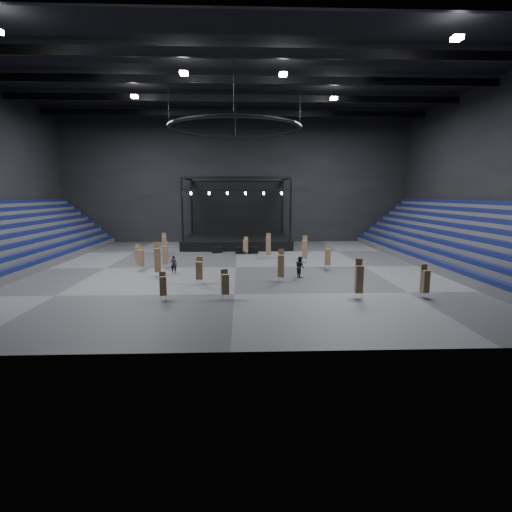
{
  "coord_description": "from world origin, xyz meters",
  "views": [
    {
      "loc": [
        0.48,
        -38.06,
        7.03
      ],
      "look_at": [
        1.87,
        -2.0,
        1.4
      ],
      "focal_mm": 28.0,
      "sensor_mm": 36.0,
      "label": 1
    }
  ],
  "objects_px": {
    "flight_case_mid": "(241,250)",
    "chair_stack_10": "(359,278)",
    "flight_case_right": "(253,250)",
    "chair_stack_8": "(225,284)",
    "chair_stack_11": "(281,265)",
    "chair_stack_13": "(137,253)",
    "man_center": "(174,264)",
    "chair_stack_0": "(305,249)",
    "stage": "(237,235)",
    "chair_stack_12": "(141,257)",
    "flight_case_left": "(217,250)",
    "chair_stack_14": "(246,245)",
    "chair_stack_3": "(157,259)",
    "chair_stack_7": "(199,270)",
    "chair_stack_1": "(164,244)",
    "chair_stack_2": "(165,255)",
    "crew_member": "(300,267)",
    "chair_stack_4": "(425,281)",
    "chair_stack_5": "(163,285)",
    "chair_stack_6": "(328,256)"
  },
  "relations": [
    {
      "from": "chair_stack_3",
      "to": "chair_stack_7",
      "type": "distance_m",
      "value": 4.99
    },
    {
      "from": "stage",
      "to": "flight_case_left",
      "type": "xyz_separation_m",
      "value": [
        -2.38,
        -6.69,
        -1.06
      ]
    },
    {
      "from": "chair_stack_10",
      "to": "chair_stack_11",
      "type": "distance_m",
      "value": 7.15
    },
    {
      "from": "chair_stack_12",
      "to": "flight_case_left",
      "type": "bearing_deg",
      "value": 56.76
    },
    {
      "from": "flight_case_right",
      "to": "chair_stack_6",
      "type": "distance_m",
      "value": 12.33
    },
    {
      "from": "flight_case_right",
      "to": "man_center",
      "type": "bearing_deg",
      "value": -123.08
    },
    {
      "from": "stage",
      "to": "man_center",
      "type": "height_order",
      "value": "stage"
    },
    {
      "from": "flight_case_mid",
      "to": "chair_stack_1",
      "type": "bearing_deg",
      "value": -174.37
    },
    {
      "from": "flight_case_mid",
      "to": "chair_stack_14",
      "type": "height_order",
      "value": "chair_stack_14"
    },
    {
      "from": "chair_stack_13",
      "to": "man_center",
      "type": "bearing_deg",
      "value": -53.22
    },
    {
      "from": "stage",
      "to": "chair_stack_11",
      "type": "bearing_deg",
      "value": -80.8
    },
    {
      "from": "chair_stack_0",
      "to": "chair_stack_3",
      "type": "bearing_deg",
      "value": -140.53
    },
    {
      "from": "chair_stack_11",
      "to": "chair_stack_12",
      "type": "height_order",
      "value": "chair_stack_11"
    },
    {
      "from": "chair_stack_8",
      "to": "crew_member",
      "type": "relative_size",
      "value": 1.14
    },
    {
      "from": "chair_stack_13",
      "to": "crew_member",
      "type": "xyz_separation_m",
      "value": [
        15.68,
        -7.93,
        -0.13
      ]
    },
    {
      "from": "flight_case_left",
      "to": "chair_stack_14",
      "type": "height_order",
      "value": "chair_stack_14"
    },
    {
      "from": "flight_case_right",
      "to": "chair_stack_14",
      "type": "height_order",
      "value": "chair_stack_14"
    },
    {
      "from": "chair_stack_8",
      "to": "chair_stack_7",
      "type": "bearing_deg",
      "value": 101.28
    },
    {
      "from": "chair_stack_6",
      "to": "chair_stack_10",
      "type": "height_order",
      "value": "chair_stack_10"
    },
    {
      "from": "chair_stack_10",
      "to": "stage",
      "type": "bearing_deg",
      "value": 109.24
    },
    {
      "from": "flight_case_mid",
      "to": "chair_stack_4",
      "type": "relative_size",
      "value": 0.52
    },
    {
      "from": "chair_stack_5",
      "to": "chair_stack_12",
      "type": "bearing_deg",
      "value": 96.3
    },
    {
      "from": "chair_stack_2",
      "to": "crew_member",
      "type": "distance_m",
      "value": 13.05
    },
    {
      "from": "chair_stack_5",
      "to": "man_center",
      "type": "height_order",
      "value": "chair_stack_5"
    },
    {
      "from": "flight_case_right",
      "to": "chair_stack_8",
      "type": "height_order",
      "value": "chair_stack_8"
    },
    {
      "from": "chair_stack_1",
      "to": "chair_stack_8",
      "type": "relative_size",
      "value": 1.25
    },
    {
      "from": "flight_case_mid",
      "to": "chair_stack_3",
      "type": "distance_m",
      "value": 14.9
    },
    {
      "from": "flight_case_left",
      "to": "man_center",
      "type": "distance_m",
      "value": 12.58
    },
    {
      "from": "chair_stack_8",
      "to": "chair_stack_10",
      "type": "relative_size",
      "value": 0.76
    },
    {
      "from": "stage",
      "to": "chair_stack_11",
      "type": "relative_size",
      "value": 5.29
    },
    {
      "from": "chair_stack_1",
      "to": "chair_stack_12",
      "type": "relative_size",
      "value": 1.13
    },
    {
      "from": "chair_stack_4",
      "to": "chair_stack_14",
      "type": "height_order",
      "value": "chair_stack_4"
    },
    {
      "from": "chair_stack_11",
      "to": "chair_stack_14",
      "type": "height_order",
      "value": "chair_stack_11"
    },
    {
      "from": "flight_case_left",
      "to": "chair_stack_14",
      "type": "relative_size",
      "value": 0.55
    },
    {
      "from": "flight_case_right",
      "to": "chair_stack_8",
      "type": "bearing_deg",
      "value": -96.94
    },
    {
      "from": "chair_stack_3",
      "to": "crew_member",
      "type": "bearing_deg",
      "value": -20.98
    },
    {
      "from": "stage",
      "to": "man_center",
      "type": "xyz_separation_m",
      "value": [
        -5.54,
        -18.86,
        -0.66
      ]
    },
    {
      "from": "stage",
      "to": "chair_stack_3",
      "type": "height_order",
      "value": "stage"
    },
    {
      "from": "flight_case_mid",
      "to": "chair_stack_10",
      "type": "distance_m",
      "value": 22.37
    },
    {
      "from": "chair_stack_13",
      "to": "chair_stack_11",
      "type": "bearing_deg",
      "value": -37.52
    },
    {
      "from": "chair_stack_1",
      "to": "chair_stack_2",
      "type": "xyz_separation_m",
      "value": [
        1.67,
        -8.3,
        -0.01
      ]
    },
    {
      "from": "chair_stack_2",
      "to": "crew_member",
      "type": "bearing_deg",
      "value": -22.29
    },
    {
      "from": "chair_stack_1",
      "to": "chair_stack_2",
      "type": "relative_size",
      "value": 1.01
    },
    {
      "from": "crew_member",
      "to": "flight_case_left",
      "type": "bearing_deg",
      "value": 10.92
    },
    {
      "from": "chair_stack_0",
      "to": "chair_stack_10",
      "type": "bearing_deg",
      "value": -70.79
    },
    {
      "from": "chair_stack_1",
      "to": "chair_stack_13",
      "type": "distance_m",
      "value": 5.35
    },
    {
      "from": "chair_stack_3",
      "to": "chair_stack_11",
      "type": "relative_size",
      "value": 1.12
    },
    {
      "from": "chair_stack_5",
      "to": "chair_stack_12",
      "type": "relative_size",
      "value": 0.84
    },
    {
      "from": "chair_stack_0",
      "to": "chair_stack_14",
      "type": "distance_m",
      "value": 8.21
    },
    {
      "from": "man_center",
      "to": "crew_member",
      "type": "relative_size",
      "value": 0.87
    }
  ]
}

